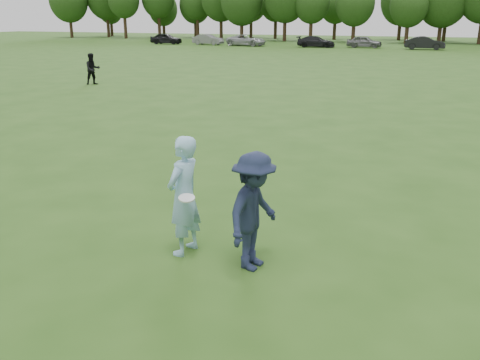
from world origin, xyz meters
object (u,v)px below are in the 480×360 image
(defender, at_px, (254,212))
(player_far_a, at_px, (93,69))
(car_a, at_px, (166,39))
(thrower, at_px, (184,196))
(car_d, at_px, (316,42))
(car_f, at_px, (425,43))
(car_b, at_px, (208,40))
(car_e, at_px, (364,42))
(car_c, at_px, (246,40))

(defender, relative_size, player_far_a, 1.06)
(car_a, bearing_deg, thrower, -154.06)
(car_d, distance_m, car_f, 13.20)
(player_far_a, relative_size, car_f, 0.39)
(player_far_a, height_order, car_a, player_far_a)
(thrower, distance_m, car_b, 65.28)
(car_b, bearing_deg, car_f, -86.64)
(defender, bearing_deg, car_d, 21.22)
(player_far_a, relative_size, car_e, 0.42)
(car_b, distance_m, car_c, 5.96)
(car_b, bearing_deg, defender, -150.97)
(player_far_a, bearing_deg, car_e, 24.29)
(thrower, xyz_separation_m, car_d, (-11.51, 59.17, -0.33))
(player_far_a, bearing_deg, defender, -100.32)
(car_d, bearing_deg, thrower, -173.22)
(car_b, distance_m, car_d, 15.37)
(car_c, bearing_deg, defender, -153.04)
(car_e, bearing_deg, car_a, 93.11)
(car_f, bearing_deg, defender, 178.20)
(car_a, xyz_separation_m, car_b, (6.41, 0.37, -0.05))
(car_e, xyz_separation_m, car_f, (7.28, -1.19, 0.03))
(car_c, bearing_deg, car_d, -82.14)
(defender, xyz_separation_m, player_far_a, (-16.62, 18.18, -0.06))
(defender, relative_size, car_c, 0.36)
(player_far_a, bearing_deg, car_a, 60.87)
(car_a, height_order, car_b, car_a)
(player_far_a, bearing_deg, car_f, 14.79)
(thrower, bearing_deg, car_c, -152.81)
(car_c, xyz_separation_m, car_f, (22.63, 0.38, 0.03))
(thrower, distance_m, car_d, 60.28)
(player_far_a, xyz_separation_m, car_d, (3.83, 41.08, -0.21))
(defender, distance_m, car_b, 65.89)
(defender, bearing_deg, car_e, 15.51)
(car_c, relative_size, car_f, 1.14)
(car_e, bearing_deg, car_b, 92.96)
(thrower, height_order, car_c, thrower)
(thrower, xyz_separation_m, player_far_a, (-15.34, 18.09, -0.12))
(car_c, distance_m, car_f, 22.64)
(player_far_a, height_order, car_b, player_far_a)
(car_b, relative_size, car_e, 1.00)
(thrower, relative_size, car_a, 0.46)
(car_c, bearing_deg, car_f, -82.71)
(car_f, bearing_deg, car_c, 89.56)
(car_b, distance_m, car_f, 28.57)
(thrower, height_order, car_f, thrower)
(player_far_a, distance_m, car_b, 42.97)
(player_far_a, height_order, car_c, player_far_a)
(car_b, height_order, car_c, car_c)
(car_f, bearing_deg, car_d, 89.15)
(car_c, bearing_deg, player_far_a, -165.86)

